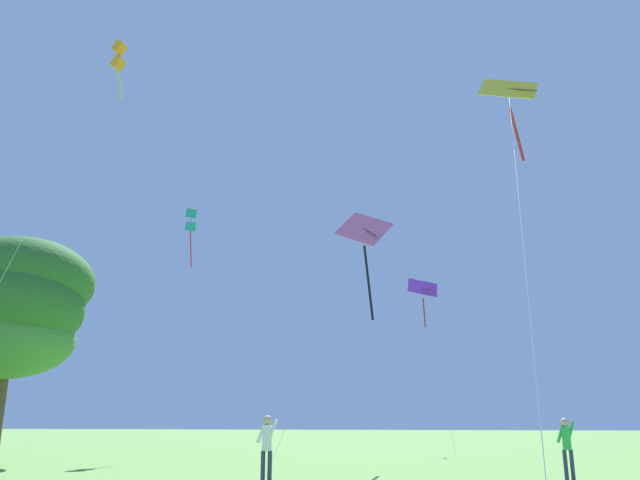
{
  "coord_description": "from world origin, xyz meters",
  "views": [
    {
      "loc": [
        1.39,
        -3.91,
        1.5
      ],
      "look_at": [
        -7.7,
        21.58,
        9.24
      ],
      "focal_mm": 36.35,
      "sensor_mm": 36.0,
      "label": 1
    }
  ],
  "objects_px": {
    "kite_purple_streamer": "(423,295)",
    "kite_teal_box": "(190,223)",
    "kite_yellow_diamond": "(511,103)",
    "tree_right_cluster": "(12,309)",
    "kite_pink_low": "(365,249)",
    "person_foreground_watcher": "(267,443)",
    "person_near_tree": "(567,443)",
    "kite_orange_box": "(117,61)"
  },
  "relations": [
    {
      "from": "kite_pink_low",
      "to": "tree_right_cluster",
      "type": "height_order",
      "value": "kite_pink_low"
    },
    {
      "from": "person_near_tree",
      "to": "person_foreground_watcher",
      "type": "bearing_deg",
      "value": -151.1
    },
    {
      "from": "kite_yellow_diamond",
      "to": "person_foreground_watcher",
      "type": "bearing_deg",
      "value": -169.43
    },
    {
      "from": "kite_pink_low",
      "to": "person_foreground_watcher",
      "type": "xyz_separation_m",
      "value": [
        -0.16,
        -9.29,
        -7.55
      ]
    },
    {
      "from": "kite_pink_low",
      "to": "kite_teal_box",
      "type": "bearing_deg",
      "value": 156.1
    },
    {
      "from": "kite_teal_box",
      "to": "kite_orange_box",
      "type": "bearing_deg",
      "value": -66.71
    },
    {
      "from": "kite_purple_streamer",
      "to": "kite_teal_box",
      "type": "height_order",
      "value": "kite_teal_box"
    },
    {
      "from": "kite_yellow_diamond",
      "to": "person_foreground_watcher",
      "type": "relative_size",
      "value": 6.62
    },
    {
      "from": "kite_pink_low",
      "to": "person_near_tree",
      "type": "distance_m",
      "value": 11.68
    },
    {
      "from": "kite_teal_box",
      "to": "kite_yellow_diamond",
      "type": "bearing_deg",
      "value": -35.86
    },
    {
      "from": "kite_pink_low",
      "to": "person_near_tree",
      "type": "height_order",
      "value": "kite_pink_low"
    },
    {
      "from": "kite_yellow_diamond",
      "to": "kite_pink_low",
      "type": "bearing_deg",
      "value": 129.3
    },
    {
      "from": "kite_pink_low",
      "to": "tree_right_cluster",
      "type": "xyz_separation_m",
      "value": [
        -13.77,
        -4.78,
        -2.49
      ]
    },
    {
      "from": "kite_orange_box",
      "to": "person_foreground_watcher",
      "type": "height_order",
      "value": "kite_orange_box"
    },
    {
      "from": "kite_pink_low",
      "to": "kite_teal_box",
      "type": "distance_m",
      "value": 13.43
    },
    {
      "from": "kite_pink_low",
      "to": "kite_teal_box",
      "type": "height_order",
      "value": "kite_teal_box"
    },
    {
      "from": "person_near_tree",
      "to": "tree_right_cluster",
      "type": "relative_size",
      "value": 0.18
    },
    {
      "from": "kite_teal_box",
      "to": "kite_pink_low",
      "type": "bearing_deg",
      "value": -23.9
    },
    {
      "from": "kite_orange_box",
      "to": "kite_pink_low",
      "type": "height_order",
      "value": "kite_orange_box"
    },
    {
      "from": "kite_purple_streamer",
      "to": "person_foreground_watcher",
      "type": "height_order",
      "value": "kite_purple_streamer"
    },
    {
      "from": "kite_pink_low",
      "to": "tree_right_cluster",
      "type": "distance_m",
      "value": 14.79
    },
    {
      "from": "person_foreground_watcher",
      "to": "tree_right_cluster",
      "type": "relative_size",
      "value": 0.19
    },
    {
      "from": "kite_yellow_diamond",
      "to": "person_foreground_watcher",
      "type": "xyz_separation_m",
      "value": [
        -6.73,
        -1.26,
        -9.18
      ]
    },
    {
      "from": "kite_purple_streamer",
      "to": "kite_yellow_diamond",
      "type": "height_order",
      "value": "kite_yellow_diamond"
    },
    {
      "from": "kite_yellow_diamond",
      "to": "tree_right_cluster",
      "type": "distance_m",
      "value": 21.01
    },
    {
      "from": "kite_orange_box",
      "to": "kite_pink_low",
      "type": "distance_m",
      "value": 12.4
    },
    {
      "from": "kite_yellow_diamond",
      "to": "tree_right_cluster",
      "type": "bearing_deg",
      "value": 170.92
    },
    {
      "from": "kite_orange_box",
      "to": "kite_purple_streamer",
      "type": "distance_m",
      "value": 25.08
    },
    {
      "from": "person_foreground_watcher",
      "to": "person_near_tree",
      "type": "relative_size",
      "value": 1.03
    },
    {
      "from": "kite_pink_low",
      "to": "person_foreground_watcher",
      "type": "bearing_deg",
      "value": -90.99
    },
    {
      "from": "kite_purple_streamer",
      "to": "person_foreground_watcher",
      "type": "bearing_deg",
      "value": -90.07
    },
    {
      "from": "person_foreground_watcher",
      "to": "kite_yellow_diamond",
      "type": "bearing_deg",
      "value": 10.57
    },
    {
      "from": "person_foreground_watcher",
      "to": "tree_right_cluster",
      "type": "height_order",
      "value": "tree_right_cluster"
    },
    {
      "from": "person_near_tree",
      "to": "kite_yellow_diamond",
      "type": "bearing_deg",
      "value": -102.14
    },
    {
      "from": "tree_right_cluster",
      "to": "person_near_tree",
      "type": "bearing_deg",
      "value": -1.25
    },
    {
      "from": "kite_yellow_diamond",
      "to": "tree_right_cluster",
      "type": "relative_size",
      "value": 1.26
    },
    {
      "from": "kite_yellow_diamond",
      "to": "tree_right_cluster",
      "type": "xyz_separation_m",
      "value": [
        -20.34,
        3.25,
        -4.12
      ]
    },
    {
      "from": "kite_orange_box",
      "to": "person_near_tree",
      "type": "height_order",
      "value": "kite_orange_box"
    },
    {
      "from": "kite_purple_streamer",
      "to": "person_foreground_watcher",
      "type": "relative_size",
      "value": 5.98
    },
    {
      "from": "kite_orange_box",
      "to": "kite_yellow_diamond",
      "type": "height_order",
      "value": "kite_orange_box"
    },
    {
      "from": "kite_purple_streamer",
      "to": "tree_right_cluster",
      "type": "xyz_separation_m",
      "value": [
        -13.64,
        -18.43,
        -3.06
      ]
    },
    {
      "from": "kite_pink_low",
      "to": "tree_right_cluster",
      "type": "bearing_deg",
      "value": -160.87
    }
  ]
}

